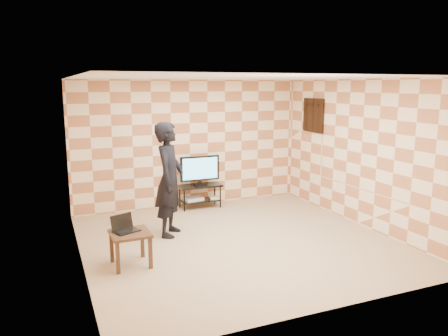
{
  "coord_description": "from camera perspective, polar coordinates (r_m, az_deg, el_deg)",
  "views": [
    {
      "loc": [
        -2.91,
        -6.36,
        2.58
      ],
      "look_at": [
        0.0,
        0.6,
        1.15
      ],
      "focal_mm": 35.0,
      "sensor_mm": 36.0,
      "label": 1
    }
  ],
  "objects": [
    {
      "name": "ceiling",
      "position": [
        6.99,
        1.94,
        11.71
      ],
      "size": [
        5.0,
        5.0,
        0.02
      ],
      "primitive_type": "cube",
      "color": "white",
      "rests_on": "wall_back"
    },
    {
      "name": "side_table",
      "position": [
        6.52,
        -12.15,
        -8.95
      ],
      "size": [
        0.57,
        0.57,
        0.5
      ],
      "color": "#312112",
      "rests_on": "floor"
    },
    {
      "name": "tv",
      "position": [
        9.22,
        -3.18,
        -0.14
      ],
      "size": [
        0.86,
        0.16,
        0.62
      ],
      "color": "black",
      "rests_on": "tv_stand"
    },
    {
      "name": "wall_right",
      "position": [
        8.44,
        17.51,
        1.85
      ],
      "size": [
        0.02,
        5.0,
        2.7
      ],
      "primitive_type": "cube",
      "color": "beige",
      "rests_on": "ground"
    },
    {
      "name": "wall_back",
      "position": [
        9.4,
        -4.47,
        3.19
      ],
      "size": [
        5.0,
        0.02,
        2.7
      ],
      "primitive_type": "cube",
      "color": "beige",
      "rests_on": "ground"
    },
    {
      "name": "wall_front",
      "position": [
        4.99,
        13.9,
        -3.87
      ],
      "size": [
        5.0,
        0.02,
        2.7
      ],
      "primitive_type": "cube",
      "color": "beige",
      "rests_on": "ground"
    },
    {
      "name": "laptop",
      "position": [
        6.55,
        -12.85,
        -7.58
      ],
      "size": [
        0.43,
        0.39,
        0.23
      ],
      "color": "black",
      "rests_on": "side_table"
    },
    {
      "name": "dvd_player",
      "position": [
        9.33,
        -4.03,
        -4.05
      ],
      "size": [
        0.42,
        0.33,
        0.06
      ],
      "primitive_type": "cube",
      "rotation": [
        0.0,
        0.0,
        0.15
      ],
      "color": "silver",
      "rests_on": "tv_stand"
    },
    {
      "name": "tv_stand",
      "position": [
        9.32,
        -3.16,
        -3.03
      ],
      "size": [
        0.91,
        0.41,
        0.5
      ],
      "color": "black",
      "rests_on": "floor"
    },
    {
      "name": "person",
      "position": [
        7.56,
        -7.14,
        -1.49
      ],
      "size": [
        0.77,
        0.86,
        1.98
      ],
      "primitive_type": "imported",
      "rotation": [
        0.0,
        0.0,
        1.04
      ],
      "color": "black",
      "rests_on": "floor"
    },
    {
      "name": "wall_art",
      "position": [
        9.58,
        11.59,
        6.75
      ],
      "size": [
        0.04,
        0.72,
        0.72
      ],
      "color": "black",
      "rests_on": "wall_right"
    },
    {
      "name": "wall_left",
      "position": [
        6.49,
        -18.65,
        -0.76
      ],
      "size": [
        0.02,
        5.0,
        2.7
      ],
      "primitive_type": "cube",
      "color": "beige",
      "rests_on": "ground"
    },
    {
      "name": "floor",
      "position": [
        7.45,
        1.8,
        -9.52
      ],
      "size": [
        5.0,
        5.0,
        0.0
      ],
      "primitive_type": "plane",
      "color": "tan",
      "rests_on": "ground"
    },
    {
      "name": "game_console",
      "position": [
        9.44,
        -1.15,
        -3.89
      ],
      "size": [
        0.26,
        0.21,
        0.05
      ],
      "primitive_type": "cube",
      "rotation": [
        0.0,
        0.0,
        -0.24
      ],
      "color": "silver",
      "rests_on": "tv_stand"
    }
  ]
}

